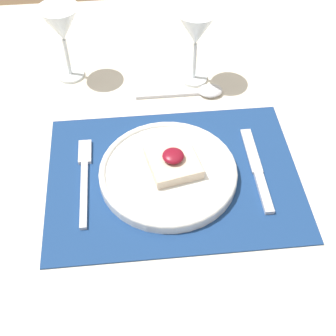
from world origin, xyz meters
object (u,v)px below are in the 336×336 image
Objects in this scene: wine_glass_near at (196,31)px; spoon at (201,92)px; dinner_plate at (168,170)px; fork at (84,175)px; knife at (258,174)px; wine_glass_far at (61,27)px.

spoon is at bearing -80.45° from wine_glass_near.
dinner_plate reaches higher than spoon.
knife reaches higher than fork.
spoon is at bearing 41.80° from fork.
dinner_plate is at bearing -59.02° from wine_glass_far.
spoon reaches higher than knife.
spoon is 1.13× the size of wine_glass_near.
fork is (-0.15, 0.01, -0.01)m from dinner_plate.
knife is at bearing -6.06° from dinner_plate.
dinner_plate is at bearing -112.78° from spoon.
fork is at bearing 177.35° from knife.
wine_glass_near is at bearing 73.09° from dinner_plate.
wine_glass_far is (-0.28, 0.09, 0.12)m from spoon.
wine_glass_far is (-0.27, 0.04, 0.00)m from wine_glass_near.
knife is at bearing -4.28° from fork.
fork is at bearing -131.98° from wine_glass_near.
wine_glass_near reaches higher than dinner_plate.
spoon is at bearing 109.10° from knife.
spoon is 1.12× the size of wine_glass_far.
dinner_plate is 0.15m from fork.
dinner_plate is 0.24m from spoon.
wine_glass_near is at bearing -8.31° from wine_glass_far.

